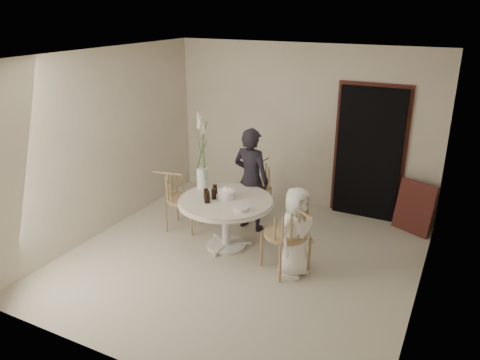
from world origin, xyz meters
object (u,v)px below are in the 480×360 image
at_px(table, 226,207).
at_px(chair_right, 292,231).
at_px(chair_far, 258,180).
at_px(flower_vase, 202,162).
at_px(boy, 296,232).
at_px(chair_left, 176,192).
at_px(birthday_cake, 226,194).
at_px(girl, 251,179).

xyz_separation_m(table, chair_right, (1.09, -0.29, 0.01)).
distance_m(chair_far, flower_vase, 1.30).
relative_size(chair_right, flower_vase, 0.84).
xyz_separation_m(boy, flower_vase, (-1.63, 0.46, 0.55)).
relative_size(table, chair_left, 1.49).
relative_size(chair_left, birthday_cake, 3.82).
bearing_deg(flower_vase, chair_far, 70.37).
relative_size(chair_far, boy, 0.73).
height_order(chair_far, chair_right, chair_right).
bearing_deg(birthday_cake, chair_left, 170.23).
height_order(boy, flower_vase, flower_vase).
height_order(chair_far, birthday_cake, birthday_cake).
relative_size(chair_right, girl, 0.61).
distance_m(chair_far, birthday_cake, 1.30).
xyz_separation_m(table, chair_left, (-0.99, 0.20, -0.04)).
distance_m(table, chair_left, 1.01).
bearing_deg(girl, chair_far, -68.86).
xyz_separation_m(chair_right, flower_vase, (-1.60, 0.51, 0.51)).
xyz_separation_m(boy, birthday_cake, (-1.14, 0.28, 0.20)).
height_order(table, chair_left, chair_left).
height_order(girl, flower_vase, flower_vase).
bearing_deg(chair_left, chair_far, -48.14).
height_order(chair_right, chair_left, chair_right).
distance_m(chair_right, chair_left, 2.14).
relative_size(chair_far, flower_vase, 0.74).
bearing_deg(boy, girl, 66.19).
bearing_deg(boy, chair_right, 165.94).
height_order(chair_right, flower_vase, flower_vase).
relative_size(chair_left, girl, 0.56).
bearing_deg(chair_left, boy, -111.78).
relative_size(chair_right, birthday_cake, 4.16).
xyz_separation_m(table, birthday_cake, (-0.02, 0.04, 0.17)).
distance_m(chair_left, boy, 2.16).
bearing_deg(chair_far, flower_vase, -104.25).
bearing_deg(chair_right, chair_far, -108.57).
relative_size(girl, flower_vase, 1.37).
height_order(chair_right, boy, boy).
relative_size(girl, birthday_cake, 6.83).
distance_m(chair_left, birthday_cake, 1.01).
xyz_separation_m(chair_far, birthday_cake, (0.10, -1.28, 0.23)).
relative_size(table, chair_right, 1.37).
bearing_deg(birthday_cake, table, -66.34).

